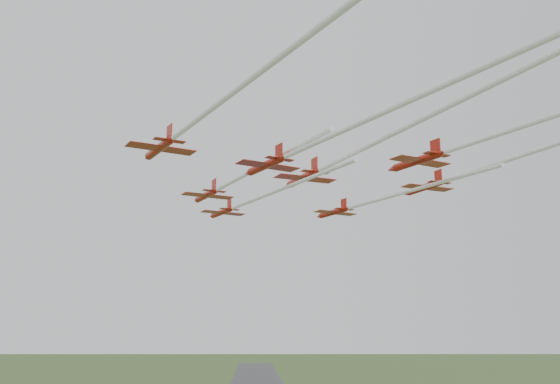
{
  "coord_description": "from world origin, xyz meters",
  "views": [
    {
      "loc": [
        -4.2,
        -99.27,
        37.67
      ],
      "look_at": [
        0.16,
        -1.08,
        59.47
      ],
      "focal_mm": 40.0,
      "sensor_mm": 36.0,
      "label": 1
    }
  ],
  "objects_px": {
    "jet_row3_left": "(191,124)",
    "jet_row3_right": "(475,171)",
    "jet_row3_mid": "(346,157)",
    "jet_lead": "(247,202)",
    "jet_row4_right": "(509,130)",
    "jet_row4_left": "(341,132)",
    "jet_row2_right": "(365,203)",
    "jet_row2_left": "(228,184)"
  },
  "relations": [
    {
      "from": "jet_lead",
      "to": "jet_row4_right",
      "type": "bearing_deg",
      "value": -75.68
    },
    {
      "from": "jet_row2_right",
      "to": "jet_row3_left",
      "type": "bearing_deg",
      "value": -157.33
    },
    {
      "from": "jet_row3_right",
      "to": "jet_row4_right",
      "type": "relative_size",
      "value": 0.9
    },
    {
      "from": "jet_row3_right",
      "to": "jet_row4_right",
      "type": "bearing_deg",
      "value": -120.61
    },
    {
      "from": "jet_row2_right",
      "to": "jet_row4_left",
      "type": "bearing_deg",
      "value": -131.05
    },
    {
      "from": "jet_row3_mid",
      "to": "jet_row4_left",
      "type": "height_order",
      "value": "jet_row3_mid"
    },
    {
      "from": "jet_row2_left",
      "to": "jet_row3_left",
      "type": "relative_size",
      "value": 0.9
    },
    {
      "from": "jet_row3_left",
      "to": "jet_row3_mid",
      "type": "height_order",
      "value": "jet_row3_left"
    },
    {
      "from": "jet_row2_right",
      "to": "jet_row3_left",
      "type": "relative_size",
      "value": 0.85
    },
    {
      "from": "jet_row3_mid",
      "to": "jet_row4_left",
      "type": "distance_m",
      "value": 19.02
    },
    {
      "from": "jet_row3_mid",
      "to": "jet_row3_left",
      "type": "bearing_deg",
      "value": -172.06
    },
    {
      "from": "jet_row2_left",
      "to": "jet_row4_left",
      "type": "relative_size",
      "value": 0.76
    },
    {
      "from": "jet_row2_right",
      "to": "jet_row3_left",
      "type": "distance_m",
      "value": 40.68
    },
    {
      "from": "jet_row4_left",
      "to": "jet_row2_right",
      "type": "bearing_deg",
      "value": 47.91
    },
    {
      "from": "jet_row3_right",
      "to": "jet_row3_mid",
      "type": "bearing_deg",
      "value": 179.45
    },
    {
      "from": "jet_row2_left",
      "to": "jet_row3_mid",
      "type": "height_order",
      "value": "jet_row3_mid"
    },
    {
      "from": "jet_lead",
      "to": "jet_row3_mid",
      "type": "height_order",
      "value": "jet_row3_mid"
    },
    {
      "from": "jet_row3_left",
      "to": "jet_row4_right",
      "type": "xyz_separation_m",
      "value": [
        37.59,
        -1.41,
        -0.66
      ]
    },
    {
      "from": "jet_row3_left",
      "to": "jet_row4_right",
      "type": "bearing_deg",
      "value": -29.06
    },
    {
      "from": "jet_row4_right",
      "to": "jet_row2_left",
      "type": "bearing_deg",
      "value": 116.78
    },
    {
      "from": "jet_row3_left",
      "to": "jet_row4_right",
      "type": "distance_m",
      "value": 37.62
    },
    {
      "from": "jet_row3_mid",
      "to": "jet_row4_right",
      "type": "relative_size",
      "value": 0.97
    },
    {
      "from": "jet_row2_left",
      "to": "jet_row4_right",
      "type": "xyz_separation_m",
      "value": [
        33.97,
        -24.16,
        1.1
      ]
    },
    {
      "from": "jet_lead",
      "to": "jet_row2_right",
      "type": "relative_size",
      "value": 1.1
    },
    {
      "from": "jet_row4_left",
      "to": "jet_row4_right",
      "type": "relative_size",
      "value": 0.98
    },
    {
      "from": "jet_lead",
      "to": "jet_row4_right",
      "type": "distance_m",
      "value": 47.44
    },
    {
      "from": "jet_row4_left",
      "to": "jet_lead",
      "type": "bearing_deg",
      "value": 75.6
    },
    {
      "from": "jet_row3_left",
      "to": "jet_row3_right",
      "type": "bearing_deg",
      "value": -1.62
    },
    {
      "from": "jet_lead",
      "to": "jet_row2_right",
      "type": "bearing_deg",
      "value": -36.35
    },
    {
      "from": "jet_row3_left",
      "to": "jet_row4_left",
      "type": "height_order",
      "value": "jet_row3_left"
    },
    {
      "from": "jet_lead",
      "to": "jet_row3_left",
      "type": "relative_size",
      "value": 0.93
    },
    {
      "from": "jet_row2_right",
      "to": "jet_row3_right",
      "type": "xyz_separation_m",
      "value": [
        14.67,
        -11.71,
        2.79
      ]
    },
    {
      "from": "jet_row2_left",
      "to": "jet_row3_left",
      "type": "xyz_separation_m",
      "value": [
        -3.62,
        -22.75,
        1.76
      ]
    },
    {
      "from": "jet_lead",
      "to": "jet_row3_left",
      "type": "bearing_deg",
      "value": -127.37
    },
    {
      "from": "jet_row3_left",
      "to": "jet_row3_right",
      "type": "xyz_separation_m",
      "value": [
        40.84,
        19.29,
        -0.2
      ]
    },
    {
      "from": "jet_row3_left",
      "to": "jet_row3_mid",
      "type": "xyz_separation_m",
      "value": [
        20.05,
        11.25,
        -0.55
      ]
    },
    {
      "from": "jet_row4_right",
      "to": "jet_row3_left",
      "type": "bearing_deg",
      "value": 150.06
    },
    {
      "from": "jet_row3_left",
      "to": "jet_row3_right",
      "type": "relative_size",
      "value": 0.92
    },
    {
      "from": "jet_row2_right",
      "to": "jet_row4_right",
      "type": "xyz_separation_m",
      "value": [
        11.42,
        -32.42,
        2.33
      ]
    },
    {
      "from": "jet_row4_left",
      "to": "jet_row3_left",
      "type": "bearing_deg",
      "value": 128.16
    },
    {
      "from": "jet_lead",
      "to": "jet_row3_right",
      "type": "xyz_separation_m",
      "value": [
        34.38,
        -15.06,
        2.1
      ]
    },
    {
      "from": "jet_row3_right",
      "to": "jet_row4_right",
      "type": "xyz_separation_m",
      "value": [
        -3.25,
        -20.7,
        -0.46
      ]
    }
  ]
}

